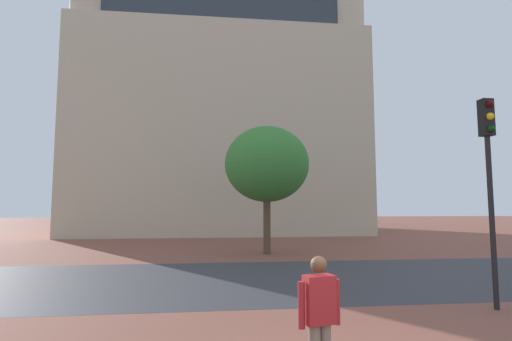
# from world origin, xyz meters

# --- Properties ---
(ground_plane) EXTENTS (120.00, 120.00, 0.00)m
(ground_plane) POSITION_xyz_m (0.00, 10.00, 0.00)
(ground_plane) COLOR brown
(street_asphalt_strip) EXTENTS (120.00, 7.13, 0.00)m
(street_asphalt_strip) POSITION_xyz_m (0.00, 8.21, 0.00)
(street_asphalt_strip) COLOR #38383D
(street_asphalt_strip) RESTS_ON ground_plane
(landmark_building) EXTENTS (24.00, 16.02, 33.89)m
(landmark_building) POSITION_xyz_m (-1.38, 31.31, 10.10)
(landmark_building) COLOR beige
(landmark_building) RESTS_ON ground_plane
(person_skater) EXTENTS (0.60, 0.36, 1.73)m
(person_skater) POSITION_xyz_m (-0.48, 0.79, 0.96)
(person_skater) COLOR #706656
(person_skater) RESTS_ON ground_plane
(traffic_light_pole) EXTENTS (0.28, 0.34, 4.95)m
(traffic_light_pole) POSITION_xyz_m (4.66, 4.04, 3.44)
(traffic_light_pole) COLOR black
(traffic_light_pole) RESTS_ON ground_plane
(tree_curb_far) EXTENTS (4.19, 4.19, 6.31)m
(tree_curb_far) POSITION_xyz_m (0.77, 14.28, 4.41)
(tree_curb_far) COLOR brown
(tree_curb_far) RESTS_ON ground_plane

